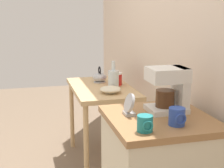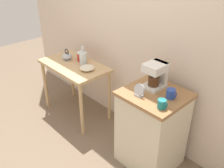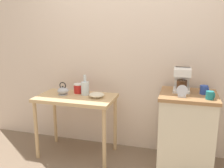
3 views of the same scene
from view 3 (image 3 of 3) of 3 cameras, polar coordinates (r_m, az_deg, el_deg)
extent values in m
plane|color=#7A6651|center=(3.16, 2.18, -17.12)|extent=(8.00, 8.00, 0.00)
cube|color=beige|center=(3.14, 6.13, 9.61)|extent=(4.40, 0.10, 2.80)
cube|color=tan|center=(3.04, -8.30, -3.16)|extent=(0.94, 0.54, 0.04)
cylinder|color=tan|center=(3.18, -17.03, -10.19)|extent=(0.04, 0.04, 0.72)
cylinder|color=tan|center=(2.83, -1.81, -12.58)|extent=(0.04, 0.04, 0.72)
cylinder|color=tan|center=(3.55, -12.98, -7.46)|extent=(0.04, 0.04, 0.72)
cylinder|color=tan|center=(3.24, 0.71, -9.15)|extent=(0.04, 0.04, 0.72)
cube|color=beige|center=(2.94, 16.59, -10.83)|extent=(0.57, 0.54, 0.85)
cube|color=#9E7044|center=(2.79, 17.19, -2.49)|extent=(0.60, 0.57, 0.04)
cylinder|color=beige|center=(2.96, -3.55, -3.03)|extent=(0.08, 0.08, 0.01)
ellipsoid|color=beige|center=(2.95, -3.56, -2.48)|extent=(0.18, 0.18, 0.05)
cylinder|color=#B2B5BA|center=(3.13, -11.17, -2.33)|extent=(0.12, 0.12, 0.01)
ellipsoid|color=#B2B5BA|center=(3.12, -11.21, -1.51)|extent=(0.14, 0.14, 0.08)
cone|color=#B2B5BA|center=(3.09, -10.13, -1.53)|extent=(0.07, 0.03, 0.05)
sphere|color=black|center=(3.11, -11.25, -0.60)|extent=(0.02, 0.02, 0.02)
torus|color=black|center=(3.10, -11.27, -0.34)|extent=(0.09, 0.01, 0.09)
cylinder|color=silver|center=(3.07, -6.20, -1.01)|extent=(0.10, 0.10, 0.16)
cylinder|color=silver|center=(3.04, -6.26, 1.27)|extent=(0.03, 0.03, 0.09)
cylinder|color=red|center=(3.17, -7.76, -1.12)|extent=(0.11, 0.11, 0.11)
cylinder|color=white|center=(3.16, -7.80, -0.07)|extent=(0.11, 0.11, 0.01)
cube|color=white|center=(2.85, 15.66, -1.36)|extent=(0.18, 0.22, 0.03)
cube|color=white|center=(2.91, 15.82, 1.24)|extent=(0.16, 0.05, 0.26)
cube|color=white|center=(2.81, 15.92, 2.69)|extent=(0.18, 0.22, 0.08)
cylinder|color=#4C2D19|center=(2.83, 15.74, -0.13)|extent=(0.11, 0.11, 0.10)
cylinder|color=#2D4CAD|center=(2.81, 20.37, -1.25)|extent=(0.08, 0.08, 0.09)
torus|color=#2D4CAD|center=(2.82, 21.27, -1.30)|extent=(0.01, 0.06, 0.06)
cylinder|color=teal|center=(2.64, 21.56, -2.42)|extent=(0.08, 0.08, 0.08)
torus|color=teal|center=(2.64, 22.44, -2.47)|extent=(0.01, 0.06, 0.06)
cube|color=#B2B5BA|center=(2.63, 15.74, -2.71)|extent=(0.08, 0.06, 0.02)
cylinder|color=#B2B5BA|center=(2.62, 15.83, -1.45)|extent=(0.11, 0.05, 0.11)
cylinder|color=black|center=(2.62, 15.83, -1.46)|extent=(0.10, 0.04, 0.09)
camera|label=1|loc=(2.63, 56.62, 4.52)|focal=52.53mm
camera|label=2|loc=(1.72, 73.70, 22.45)|focal=40.04mm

